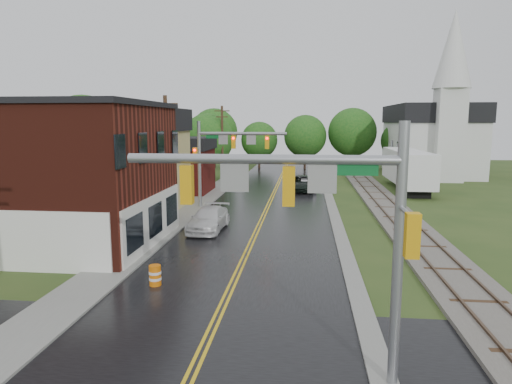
% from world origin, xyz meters
% --- Properties ---
extents(main_road, '(10.00, 90.00, 0.02)m').
position_xyz_m(main_road, '(0.00, 30.00, 0.00)').
color(main_road, black).
rests_on(main_road, ground).
extents(cross_road, '(60.00, 9.00, 0.02)m').
position_xyz_m(cross_road, '(0.00, 2.00, 0.00)').
color(cross_road, black).
rests_on(cross_road, ground).
extents(curb_right, '(0.80, 70.00, 0.12)m').
position_xyz_m(curb_right, '(5.40, 35.00, 0.00)').
color(curb_right, gray).
rests_on(curb_right, ground).
extents(sidewalk_left, '(2.40, 50.00, 0.12)m').
position_xyz_m(sidewalk_left, '(-6.20, 25.00, 0.00)').
color(sidewalk_left, gray).
rests_on(sidewalk_left, ground).
extents(brick_building, '(14.30, 10.30, 8.30)m').
position_xyz_m(brick_building, '(-12.48, 15.00, 4.15)').
color(brick_building, '#4B1910').
rests_on(brick_building, ground).
extents(yellow_house, '(8.00, 7.00, 6.40)m').
position_xyz_m(yellow_house, '(-11.00, 26.00, 3.20)').
color(yellow_house, tan).
rests_on(yellow_house, ground).
extents(darkred_building, '(7.00, 6.00, 4.40)m').
position_xyz_m(darkred_building, '(-10.00, 35.00, 2.20)').
color(darkred_building, '#3F0F0C').
rests_on(darkred_building, ground).
extents(church, '(10.40, 18.40, 20.00)m').
position_xyz_m(church, '(20.00, 53.74, 5.83)').
color(church, silver).
rests_on(church, ground).
extents(railroad, '(3.20, 80.00, 0.30)m').
position_xyz_m(railroad, '(10.00, 35.00, 0.11)').
color(railroad, '#59544C').
rests_on(railroad, ground).
extents(traffic_signal_near, '(7.34, 0.30, 7.20)m').
position_xyz_m(traffic_signal_near, '(3.47, 2.00, 4.97)').
color(traffic_signal_near, gray).
rests_on(traffic_signal_near, ground).
extents(traffic_signal_far, '(7.34, 0.43, 7.20)m').
position_xyz_m(traffic_signal_far, '(-3.47, 27.00, 4.97)').
color(traffic_signal_far, gray).
rests_on(traffic_signal_far, ground).
extents(utility_pole_b, '(1.80, 0.28, 9.00)m').
position_xyz_m(utility_pole_b, '(-6.80, 22.00, 4.72)').
color(utility_pole_b, '#382616').
rests_on(utility_pole_b, ground).
extents(utility_pole_c, '(1.80, 0.28, 9.00)m').
position_xyz_m(utility_pole_c, '(-6.80, 44.00, 4.72)').
color(utility_pole_c, '#382616').
rests_on(utility_pole_c, ground).
extents(tree_left_b, '(7.60, 7.60, 9.69)m').
position_xyz_m(tree_left_b, '(-17.85, 31.90, 5.72)').
color(tree_left_b, black).
rests_on(tree_left_b, ground).
extents(tree_left_c, '(6.00, 6.00, 7.65)m').
position_xyz_m(tree_left_c, '(-13.85, 39.90, 4.51)').
color(tree_left_c, black).
rests_on(tree_left_c, ground).
extents(tree_left_e, '(6.40, 6.40, 8.16)m').
position_xyz_m(tree_left_e, '(-8.85, 45.90, 4.81)').
color(tree_left_e, black).
rests_on(tree_left_e, ground).
extents(suv_dark, '(3.00, 5.77, 1.55)m').
position_xyz_m(suv_dark, '(2.77, 37.29, 0.78)').
color(suv_dark, black).
rests_on(suv_dark, ground).
extents(sedan_silver, '(1.69, 4.56, 1.49)m').
position_xyz_m(sedan_silver, '(3.46, 37.88, 0.75)').
color(sedan_silver, silver).
rests_on(sedan_silver, ground).
extents(pickup_white, '(2.32, 5.22, 1.49)m').
position_xyz_m(pickup_white, '(-3.20, 19.24, 0.74)').
color(pickup_white, silver).
rests_on(pickup_white, ground).
extents(semi_trailer, '(2.97, 13.43, 4.16)m').
position_xyz_m(semi_trailer, '(13.80, 39.29, 2.44)').
color(semi_trailer, black).
rests_on(semi_trailer, ground).
extents(construction_barrel, '(0.60, 0.60, 0.93)m').
position_xyz_m(construction_barrel, '(-3.37, 8.80, 0.46)').
color(construction_barrel, '#D36409').
rests_on(construction_barrel, ground).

